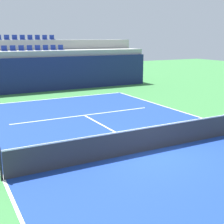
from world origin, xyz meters
TOP-DOWN VIEW (x-y plane):
  - ground_plane at (0.00, 0.00)m, footprint 80.00×80.00m
  - court_surface at (0.00, 0.00)m, footprint 11.00×24.00m
  - baseline_far at (0.00, 11.95)m, footprint 11.00×0.10m
  - sideline_left at (-5.45, 0.00)m, footprint 0.10×24.00m
  - service_line_far at (0.00, 6.40)m, footprint 8.26×0.10m
  - centre_service_line at (0.00, 3.20)m, footprint 0.10×6.40m
  - back_wall at (0.00, 15.41)m, footprint 19.77×0.30m
  - stands_tier_lower at (0.00, 16.76)m, footprint 19.77×2.40m
  - stands_tier_upper at (0.00, 19.16)m, footprint 19.77×2.40m
  - seating_row_lower at (-0.00, 16.85)m, footprint 5.16×0.44m
  - seating_row_upper at (-0.00, 19.25)m, footprint 5.16×0.44m
  - tennis_net at (0.00, 0.00)m, footprint 11.08×0.08m

SIDE VIEW (x-z plane):
  - ground_plane at x=0.00m, z-range 0.00..0.00m
  - court_surface at x=0.00m, z-range 0.00..0.01m
  - baseline_far at x=0.00m, z-range 0.01..0.01m
  - sideline_left at x=-5.45m, z-range 0.01..0.01m
  - service_line_far at x=0.00m, z-range 0.01..0.01m
  - centre_service_line at x=0.00m, z-range 0.01..0.01m
  - tennis_net at x=0.00m, z-range -0.03..1.04m
  - back_wall at x=0.00m, z-range 0.00..2.77m
  - stands_tier_lower at x=0.00m, z-range 0.00..3.26m
  - stands_tier_upper at x=0.00m, z-range 0.00..4.11m
  - seating_row_lower at x=0.00m, z-range 3.16..3.60m
  - seating_row_upper at x=0.00m, z-range 4.01..4.45m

